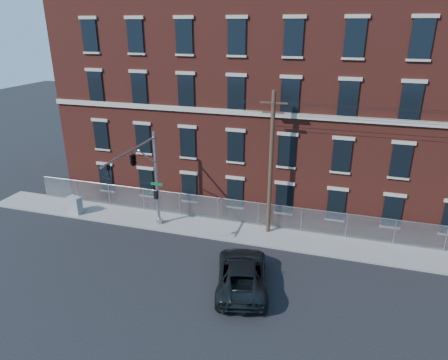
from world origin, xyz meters
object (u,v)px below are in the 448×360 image
Objects in this scene: traffic_signal_mast at (139,166)px; utility_cabinet at (75,205)px; pickup_truck at (242,273)px; utility_pole_near at (271,162)px.

traffic_signal_mast is 8.63m from utility_cabinet.
utility_cabinet is at bearing 163.98° from traffic_signal_mast.
pickup_truck is 15.67m from utility_cabinet.
utility_pole_near is 15.76m from utility_cabinet.
utility_cabinet is at bearing -174.68° from utility_pole_near.
utility_pole_near reaches higher than traffic_signal_mast.
pickup_truck is at bearing -22.16° from traffic_signal_mast.
traffic_signal_mast is at bearing -35.77° from pickup_truck.
traffic_signal_mast is at bearing -1.62° from utility_cabinet.
traffic_signal_mast is at bearing -156.86° from utility_pole_near.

